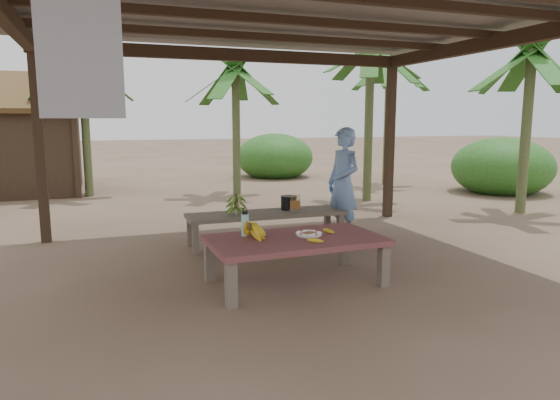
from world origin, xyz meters
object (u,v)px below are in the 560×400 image
object	(u,v)px
bench	(266,216)
cooking_pot	(289,203)
woman	(343,184)
water_flask	(245,224)
plate	(309,234)
work_table	(295,243)
ripe_banana_bunch	(249,230)

from	to	relation	value
bench	cooking_pot	xyz separation A→B (m)	(0.37, 0.10, 0.15)
cooking_pot	woman	world-z (taller)	woman
cooking_pot	woman	xyz separation A→B (m)	(0.78, -0.16, 0.26)
water_flask	woman	distance (m)	2.35
plate	woman	distance (m)	2.08
water_flask	cooking_pot	distance (m)	1.91
plate	work_table	bearing A→B (deg)	-170.96
ripe_banana_bunch	water_flask	xyz separation A→B (m)	(0.00, 0.17, 0.03)
ripe_banana_bunch	bench	bearing A→B (deg)	65.98
bench	plate	world-z (taller)	plate
water_flask	woman	size ratio (longest dim) A/B	0.19
work_table	ripe_banana_bunch	bearing A→B (deg)	167.78
bench	water_flask	world-z (taller)	water_flask
woman	work_table	bearing A→B (deg)	-52.64
work_table	cooking_pot	size ratio (longest dim) A/B	8.24
work_table	cooking_pot	world-z (taller)	cooking_pot
work_table	plate	xyz separation A→B (m)	(0.17, 0.03, 0.08)
plate	woman	bearing A→B (deg)	52.83
cooking_pot	work_table	bearing A→B (deg)	-108.92
water_flask	woman	bearing A→B (deg)	36.80
ripe_banana_bunch	plate	world-z (taller)	ripe_banana_bunch
water_flask	cooking_pot	bearing A→B (deg)	55.05
bench	ripe_banana_bunch	xyz separation A→B (m)	(-0.73, -1.64, 0.20)
water_flask	plate	bearing A→B (deg)	-20.08
work_table	water_flask	world-z (taller)	water_flask
cooking_pot	water_flask	bearing A→B (deg)	-124.95
woman	plate	bearing A→B (deg)	-49.56
bench	ripe_banana_bunch	distance (m)	1.81
work_table	bench	size ratio (longest dim) A/B	0.83
bench	water_flask	xyz separation A→B (m)	(-0.73, -1.47, 0.23)
ripe_banana_bunch	water_flask	size ratio (longest dim) A/B	1.02
work_table	ripe_banana_bunch	world-z (taller)	ripe_banana_bunch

